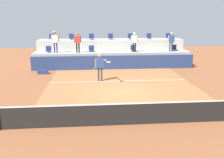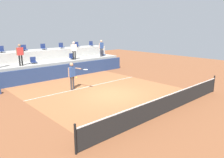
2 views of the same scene
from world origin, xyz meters
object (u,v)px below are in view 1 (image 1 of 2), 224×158
stadium_chair_lower_far_right (174,48)px  stadium_chair_upper_mid_right (130,37)px  stadium_chair_upper_far_right (168,37)px  tennis_ball (94,69)px  spectator_in_white (134,40)px  stadium_chair_upper_right (149,37)px  stadium_chair_lower_right (133,49)px  stadium_chair_upper_center (111,37)px  spectator_in_grey (171,40)px  equipment_bag (43,72)px  spectator_with_hat (55,39)px  spectator_leaning_on_rail (78,41)px  stadium_chair_upper_left (72,37)px  tennis_player (100,64)px  stadium_chair_upper_far_left (52,37)px  stadium_chair_upper_mid_left (91,37)px  stadium_chair_lower_far_left (48,50)px  stadium_chair_lower_left (92,49)px

stadium_chair_lower_far_right → stadium_chair_upper_mid_right: stadium_chair_upper_mid_right is taller
stadium_chair_upper_far_right → tennis_ball: 10.44m
spectator_in_white → stadium_chair_upper_right: bearing=51.1°
stadium_chair_lower_right → stadium_chair_upper_center: (-1.79, 1.80, 0.85)m
stadium_chair_lower_right → stadium_chair_upper_right: stadium_chair_upper_right is taller
stadium_chair_upper_far_right → spectator_in_grey: 2.23m
equipment_bag → spectator_in_grey: bearing=11.1°
spectator_with_hat → spectator_leaning_on_rail: size_ratio=1.10×
stadium_chair_upper_left → tennis_player: 7.07m
stadium_chair_lower_right → stadium_chair_upper_far_left: (-7.05, 1.80, 0.85)m
stadium_chair_lower_far_right → stadium_chair_upper_mid_left: (-7.09, 1.80, 0.85)m
stadium_chair_upper_center → tennis_ball: stadium_chair_upper_center is taller
stadium_chair_lower_far_left → stadium_chair_upper_center: size_ratio=1.00×
stadium_chair_lower_right → stadium_chair_lower_far_right: same height
stadium_chair_upper_mid_left → spectator_with_hat: spectator_with_hat is taller
stadium_chair_lower_far_right → stadium_chair_upper_center: stadium_chair_upper_center is taller
spectator_leaning_on_rail → tennis_player: bearing=-69.3°
stadium_chair_upper_far_right → equipment_bag: (-10.73, -4.21, -2.16)m
spectator_leaning_on_rail → spectator_with_hat: bearing=-180.0°
stadium_chair_lower_left → spectator_in_grey: spectator_in_grey is taller
stadium_chair_upper_far_left → tennis_player: stadium_chair_upper_far_left is taller
stadium_chair_lower_left → stadium_chair_upper_mid_right: bearing=26.9°
stadium_chair_upper_mid_right → spectator_with_hat: bearing=-161.3°
stadium_chair_lower_far_left → stadium_chair_lower_left: (3.54, 0.00, 0.00)m
stadium_chair_lower_far_right → equipment_bag: 11.07m
stadium_chair_upper_far_left → stadium_chair_upper_mid_right: (7.06, 0.00, 0.00)m
stadium_chair_upper_mid_left → stadium_chair_lower_far_left: bearing=-153.1°
spectator_with_hat → spectator_leaning_on_rail: (1.78, 0.00, -0.13)m
stadium_chair_lower_left → stadium_chair_lower_right: same height
stadium_chair_upper_mid_right → spectator_in_grey: 3.80m
spectator_in_white → equipment_bag: (-7.16, -2.02, -2.05)m
stadium_chair_lower_far_right → spectator_in_white: spectator_in_white is taller
stadium_chair_upper_left → stadium_chair_upper_far_right: size_ratio=1.00×
stadium_chair_lower_far_right → spectator_with_hat: 10.04m
stadium_chair_lower_far_left → spectator_with_hat: bearing=-30.5°
stadium_chair_lower_far_right → spectator_in_white: size_ratio=0.33×
stadium_chair_upper_far_right → spectator_in_white: 4.19m
stadium_chair_lower_right → stadium_chair_upper_center: 2.68m
stadium_chair_upper_mid_right → spectator_leaning_on_rail: bearing=-154.9°
stadium_chair_lower_left → stadium_chair_upper_mid_left: (0.01, 1.80, 0.85)m
stadium_chair_upper_far_right → spectator_in_grey: bearing=-101.6°
stadium_chair_upper_mid_left → stadium_chair_upper_far_right: size_ratio=1.00×
stadium_chair_upper_center → spectator_in_white: bearing=-50.6°
stadium_chair_lower_far_left → spectator_with_hat: (0.65, -0.38, 0.88)m
stadium_chair_upper_center → stadium_chair_upper_mid_right: bearing=0.0°
stadium_chair_upper_left → spectator_leaning_on_rail: (0.66, -2.18, -0.10)m
stadium_chair_lower_left → tennis_player: 4.81m
tennis_player → equipment_bag: 4.89m
stadium_chair_upper_far_right → tennis_player: bearing=-134.9°
stadium_chair_upper_far_left → stadium_chair_lower_far_right: bearing=-9.6°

